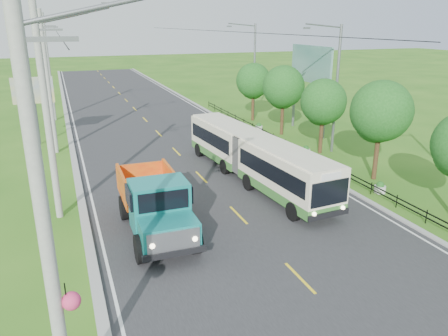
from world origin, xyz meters
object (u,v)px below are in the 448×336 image
streetlight_far (253,67)px  billboard_left (33,95)px  pole_mid (48,83)px  streetlight_mid (335,85)px  tree_fifth (283,89)px  planter_near (380,188)px  pole_far (49,67)px  bus (254,154)px  dump_truck (155,201)px  tree_back (253,82)px  pole_nearest (47,227)px  tree_fourth (323,104)px  planter_far (259,127)px  tree_third (380,114)px  billboard_right (311,70)px  pole_near (48,115)px  planter_mid (306,151)px

streetlight_far → billboard_left: bearing=-168.8°
pole_mid → streetlight_mid: (18.90, -7.00, -0.19)m
tree_fifth → planter_near: tree_fifth is taller
pole_far → bus: (11.04, -22.60, -3.44)m
tree_fifth → dump_truck: 20.38m
pole_far → tree_back: pole_far is taller
tree_fifth → dump_truck: bearing=-134.0°
pole_mid → planter_near: pole_mid is taller
streetlight_mid → bus: bearing=-155.4°
tree_fifth → streetlight_mid: streetlight_mid is taller
pole_nearest → pole_mid: (-0.02, 24.00, 0.16)m
pole_nearest → tree_fourth: bearing=43.4°
planter_far → tree_fifth: bearing=-56.0°
tree_third → streetlight_mid: bearing=82.4°
planter_far → billboard_right: size_ratio=0.09×
planter_near → tree_fourth: bearing=81.2°
planter_near → tree_fifth: bearing=84.9°
pole_near → planter_near: pole_near is taller
tree_third → planter_far: tree_third is taller
tree_back → billboard_left: 19.48m
pole_mid → planter_mid: 18.88m
bus → tree_back: bearing=60.9°
pole_mid → bus: size_ratio=0.70×
tree_fourth → billboard_right: billboard_right is taller
tree_fourth → billboard_right: 6.59m
pole_mid → planter_mid: pole_mid is taller
pole_near → planter_mid: size_ratio=14.93×
pole_mid → billboard_right: bearing=-2.8°
tree_fourth → planter_near: size_ratio=8.06×
pole_mid → tree_fifth: bearing=-2.7°
streetlight_mid → planter_far: streetlight_mid is taller
pole_nearest → bus: pole_nearest is taller
tree_fourth → billboard_left: 21.72m
tree_back → billboard_right: bearing=-68.3°
pole_mid → planter_far: 17.56m
billboard_left → billboard_right: bearing=-10.4°
planter_far → tree_third: bearing=-84.8°
planter_near → dump_truck: bearing=-178.1°
planter_near → dump_truck: dump_truck is taller
tree_fourth → tree_fifth: tree_fifth is taller
planter_mid → pole_far: bearing=131.6°
tree_fourth → tree_back: (0.00, 12.00, 0.07)m
pole_nearest → tree_third: size_ratio=1.67×
pole_near → pole_far: bearing=90.0°
pole_mid → dump_truck: pole_mid is taller
tree_back → dump_truck: size_ratio=0.82×
pole_nearest → planter_mid: bearing=45.3°
pole_nearest → tree_fourth: (18.10, 17.14, -1.35)m
pole_nearest → planter_near: 19.65m
pole_nearest → billboard_left: (-1.26, 27.00, -1.07)m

